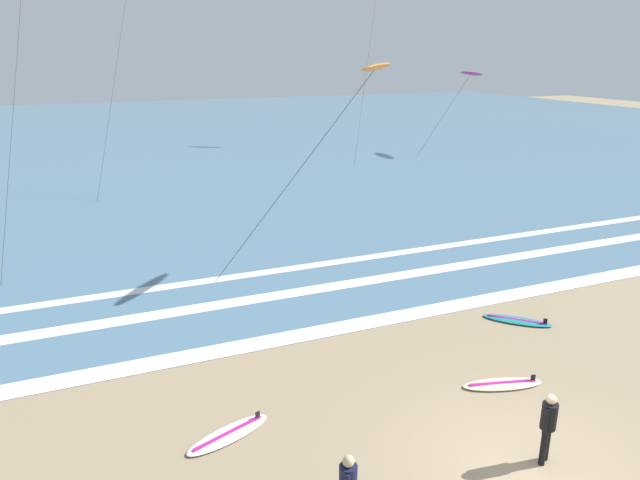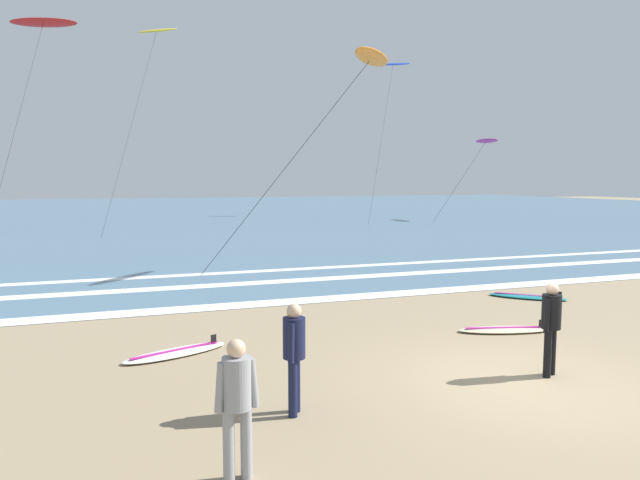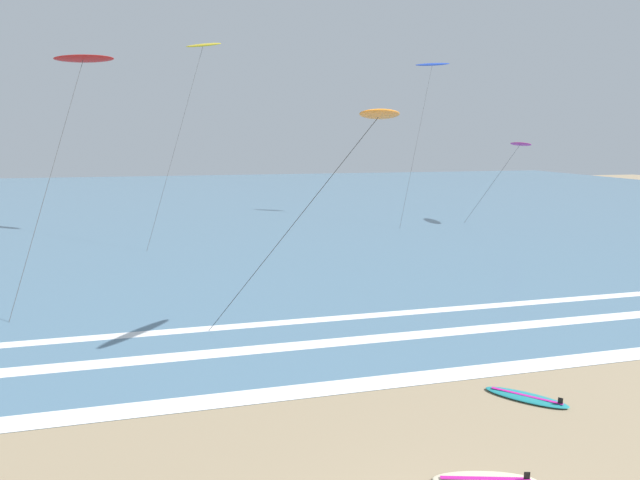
# 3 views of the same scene
# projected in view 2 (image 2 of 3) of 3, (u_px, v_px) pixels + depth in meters

# --- Properties ---
(ground_plane) EXTENTS (160.00, 160.00, 0.00)m
(ground_plane) POSITION_uv_depth(u_px,v_px,m) (528.00, 382.00, 9.71)
(ground_plane) COLOR #937F60
(ocean_surface) EXTENTS (140.00, 90.00, 0.01)m
(ocean_surface) POSITION_uv_depth(u_px,v_px,m) (179.00, 212.00, 58.35)
(ocean_surface) COLOR slate
(ocean_surface) RESTS_ON ground
(wave_foam_shoreline) EXTENTS (47.17, 0.81, 0.01)m
(wave_foam_shoreline) POSITION_uv_depth(u_px,v_px,m) (290.00, 302.00, 15.95)
(wave_foam_shoreline) COLOR white
(wave_foam_shoreline) RESTS_ON ocean_surface
(wave_foam_mid_break) EXTENTS (59.10, 0.70, 0.01)m
(wave_foam_mid_break) POSITION_uv_depth(u_px,v_px,m) (300.00, 280.00, 19.31)
(wave_foam_mid_break) COLOR white
(wave_foam_mid_break) RESTS_ON ocean_surface
(wave_foam_outer_break) EXTENTS (58.25, 0.55, 0.01)m
(wave_foam_outer_break) POSITION_uv_depth(u_px,v_px,m) (244.00, 272.00, 21.00)
(wave_foam_outer_break) COLOR white
(wave_foam_outer_break) RESTS_ON ocean_surface
(surfer_foreground_main) EXTENTS (0.49, 0.32, 1.60)m
(surfer_foreground_main) POSITION_uv_depth(u_px,v_px,m) (551.00, 321.00, 9.89)
(surfer_foreground_main) COLOR black
(surfer_foreground_main) RESTS_ON ground
(surfer_left_near) EXTENTS (0.33, 0.49, 1.60)m
(surfer_left_near) POSITION_uv_depth(u_px,v_px,m) (294.00, 348.00, 8.27)
(surfer_left_near) COLOR #141938
(surfer_left_near) RESTS_ON ground
(surfer_background_far) EXTENTS (0.51, 0.32, 1.60)m
(surfer_background_far) POSITION_uv_depth(u_px,v_px,m) (237.00, 396.00, 6.45)
(surfer_background_far) COLOR gray
(surfer_background_far) RESTS_ON ground
(surfboard_left_pile) EXTENTS (2.18, 1.30, 0.25)m
(surfboard_left_pile) POSITION_uv_depth(u_px,v_px,m) (176.00, 352.00, 11.18)
(surfboard_left_pile) COLOR silver
(surfboard_left_pile) RESTS_ON ground
(surfboard_right_spare) EXTENTS (1.93, 1.89, 0.25)m
(surfboard_right_spare) POSITION_uv_depth(u_px,v_px,m) (528.00, 297.00, 16.47)
(surfboard_right_spare) COLOR teal
(surfboard_right_spare) RESTS_ON ground
(surfboard_near_water) EXTENTS (2.18, 1.12, 0.25)m
(surfboard_near_water) POSITION_uv_depth(u_px,v_px,m) (505.00, 330.00, 12.87)
(surfboard_near_water) COLOR beige
(surfboard_near_water) RESTS_ON ground
(kite_yellow_low_near) EXTENTS (5.63, 10.76, 14.01)m
(kite_yellow_low_near) POSITION_uv_depth(u_px,v_px,m) (156.00, 32.00, 41.62)
(kite_yellow_low_near) COLOR yellow
(kite_yellow_low_near) RESTS_ON ground
(kite_orange_high_left) EXTENTS (7.42, 2.90, 7.82)m
(kite_orange_high_left) POSITION_uv_depth(u_px,v_px,m) (372.00, 58.00, 20.75)
(kite_orange_high_left) COLOR orange
(kite_orange_high_left) RESTS_ON ground
(kite_blue_high_right) EXTENTS (8.70, 11.69, 14.00)m
(kite_blue_high_right) POSITION_uv_depth(u_px,v_px,m) (393.00, 65.00, 53.71)
(kite_blue_high_right) COLOR blue
(kite_blue_high_right) RESTS_ON ground
(kite_red_mid_center) EXTENTS (3.37, 9.97, 11.04)m
(kite_red_mid_center) POSITION_uv_depth(u_px,v_px,m) (43.00, 24.00, 28.26)
(kite_red_mid_center) COLOR red
(kite_red_mid_center) RESTS_ON ground
(kite_magenta_far_left) EXTENTS (5.56, 3.26, 6.60)m
(kite_magenta_far_left) POSITION_uv_depth(u_px,v_px,m) (486.00, 141.00, 47.66)
(kite_magenta_far_left) COLOR #CC2384
(kite_magenta_far_left) RESTS_ON ground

